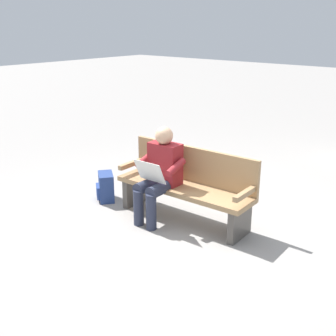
# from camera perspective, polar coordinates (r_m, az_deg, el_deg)

# --- Properties ---
(ground_plane) EXTENTS (40.00, 40.00, 0.00)m
(ground_plane) POSITION_cam_1_polar(r_m,az_deg,el_deg) (5.45, 2.01, -6.86)
(ground_plane) COLOR gray
(bench_near) EXTENTS (1.82, 0.56, 0.90)m
(bench_near) POSITION_cam_1_polar(r_m,az_deg,el_deg) (5.32, 2.52, -2.14)
(bench_near) COLOR #9E7A51
(bench_near) RESTS_ON ground
(person_seated) EXTENTS (0.58, 0.59, 1.18)m
(person_seated) POSITION_cam_1_polar(r_m,az_deg,el_deg) (5.22, -1.14, -0.53)
(person_seated) COLOR maroon
(person_seated) RESTS_ON ground
(backpack) EXTENTS (0.38, 0.36, 0.39)m
(backpack) POSITION_cam_1_polar(r_m,az_deg,el_deg) (6.00, -8.33, -2.54)
(backpack) COLOR navy
(backpack) RESTS_ON ground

